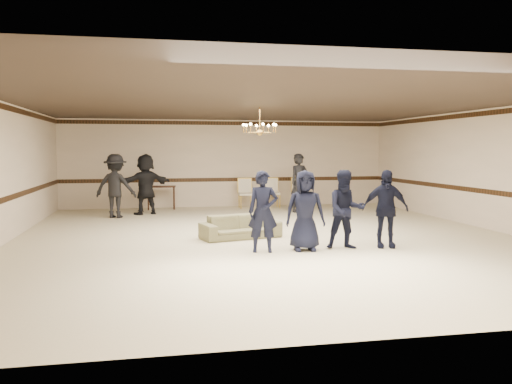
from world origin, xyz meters
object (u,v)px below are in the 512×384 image
(banquet_chair_left, at_px, (246,194))
(boy_d, at_px, (385,209))
(adult_right, at_px, (300,183))
(boy_a, at_px, (263,212))
(banquet_chair_right, at_px, (299,193))
(adult_mid, at_px, (145,184))
(banquet_chair_mid, at_px, (273,193))
(chandelier, at_px, (260,120))
(boy_b, at_px, (305,211))
(console_table, at_px, (161,198))
(settee, at_px, (241,227))
(boy_c, at_px, (346,210))
(adult_left, at_px, (116,186))

(banquet_chair_left, bearing_deg, boy_d, -76.29)
(adult_right, bearing_deg, boy_a, -132.21)
(banquet_chair_right, bearing_deg, adult_mid, -172.43)
(boy_a, bearing_deg, adult_mid, 118.80)
(boy_a, height_order, banquet_chair_mid, boy_a)
(chandelier, relative_size, boy_a, 0.56)
(boy_b, height_order, console_table, boy_b)
(boy_a, bearing_deg, boy_d, 9.31)
(banquet_chair_left, bearing_deg, chandelier, -93.91)
(banquet_chair_right, bearing_deg, boy_a, -114.57)
(adult_right, distance_m, console_table, 4.92)
(banquet_chair_right, bearing_deg, banquet_chair_mid, 176.28)
(boy_a, bearing_deg, adult_right, 77.31)
(adult_mid, bearing_deg, banquet_chair_right, 168.18)
(settee, distance_m, adult_right, 5.59)
(adult_right, bearing_deg, boy_b, -125.13)
(boy_a, bearing_deg, banquet_chair_mid, 84.93)
(chandelier, relative_size, banquet_chair_right, 0.89)
(boy_c, xyz_separation_m, banquet_chair_right, (1.26, 8.04, -0.31))
(adult_left, xyz_separation_m, adult_mid, (0.90, 0.70, 0.00))
(adult_right, height_order, banquet_chair_left, adult_right)
(banquet_chair_mid, bearing_deg, boy_d, -79.83)
(boy_d, bearing_deg, settee, 160.39)
(banquet_chair_left, bearing_deg, boy_c, -82.56)
(banquet_chair_mid, relative_size, banquet_chair_right, 1.00)
(banquet_chair_right, bearing_deg, adult_left, -168.04)
(boy_d, height_order, settee, boy_d)
(adult_mid, relative_size, console_table, 1.97)
(boy_d, distance_m, adult_left, 8.70)
(settee, distance_m, adult_left, 5.53)
(adult_left, bearing_deg, boy_a, 135.71)
(boy_b, relative_size, adult_right, 0.85)
(boy_c, bearing_deg, boy_d, 7.67)
(settee, height_order, adult_mid, adult_mid)
(banquet_chair_left, bearing_deg, banquet_chair_right, 2.20)
(boy_b, bearing_deg, adult_right, 81.95)
(boy_c, distance_m, adult_left, 8.10)
(boy_a, relative_size, banquet_chair_left, 1.59)
(boy_b, height_order, adult_right, adult_right)
(boy_b, xyz_separation_m, banquet_chair_mid, (1.16, 8.04, -0.31))
(banquet_chair_mid, bearing_deg, boy_a, -98.74)
(settee, xyz_separation_m, banquet_chair_right, (3.24, 6.27, 0.25))
(settee, bearing_deg, banquet_chair_left, 63.95)
(boy_b, relative_size, adult_mid, 0.85)
(boy_a, height_order, banquet_chair_right, boy_a)
(banquet_chair_mid, height_order, banquet_chair_right, same)
(adult_right, bearing_deg, console_table, 139.41)
(banquet_chair_mid, relative_size, console_table, 1.06)
(adult_right, xyz_separation_m, banquet_chair_left, (-1.58, 1.50, -0.46))
(adult_left, height_order, banquet_chair_left, adult_left)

